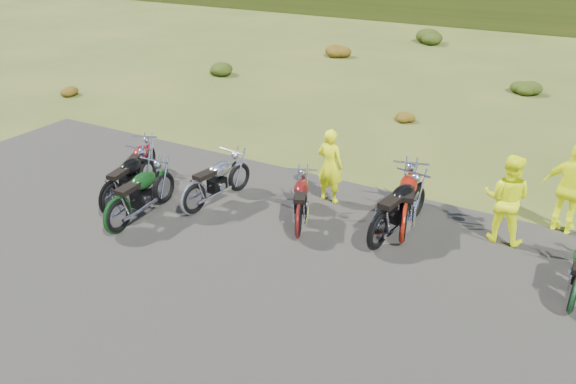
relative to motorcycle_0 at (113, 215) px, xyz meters
The scene contains 19 objects.
ground 3.87m from the motorcycle_0, ahead, with size 300.00×300.00×0.00m, color #374A18.
gravel_pad 4.32m from the motorcycle_0, 26.40° to the right, with size 20.00×12.00×0.04m, color black.
shrub_0 10.15m from the motorcycle_0, 143.21° to the left, with size 0.77×0.77×0.45m, color #64370C.
shrub_1 12.53m from the motorcycle_0, 114.68° to the left, with size 1.03×1.03×0.61m, color #1F340D.
shrub_2 16.85m from the motorcycle_0, 97.95° to the left, with size 1.30×1.30×0.77m, color #64370C.
shrub_3 21.99m from the motorcycle_0, 88.51° to the left, with size 1.56×1.56×0.92m, color #1F340D.
shrub_4 9.91m from the motorcycle_0, 69.50° to the left, with size 0.77×0.77×0.45m, color #64370C.
shrub_5 15.91m from the motorcycle_0, 66.40° to the left, with size 1.03×1.03×0.61m, color #1F340D.
motorcycle_0 is the anchor object (origin of this frame).
motorcycle_1 1.06m from the motorcycle_0, 109.46° to the left, with size 1.99×0.66×1.04m, color maroon, non-canonical shape.
motorcycle_2 0.91m from the motorcycle_0, 35.71° to the right, with size 2.27×0.76×1.19m, color black, non-canonical shape.
motorcycle_3 1.82m from the motorcycle_0, 28.95° to the left, with size 2.19×0.73×1.15m, color #A3A2A7, non-canonical shape.
motorcycle_4 4.20m from the motorcycle_0, 15.55° to the left, with size 2.01×0.67×1.05m, color #520E0D, non-canonical shape.
motorcycle_5 5.82m from the motorcycle_0, 14.78° to the left, with size 2.34×0.78×1.23m, color black, non-canonical shape.
motorcycle_6 6.28m from the motorcycle_0, 18.43° to the left, with size 2.34×0.78×1.23m, color maroon, non-canonical shape.
motorcycle_7 9.20m from the motorcycle_0, ahead, with size 1.87×0.62×0.98m, color black, non-canonical shape.
person_middle 4.94m from the motorcycle_0, 36.99° to the left, with size 0.63×0.42×1.74m, color #E8F70D.
person_right_a 8.28m from the motorcycle_0, 21.70° to the left, with size 0.90×0.70×1.84m, color #E8F70D.
person_right_b 9.65m from the motorcycle_0, 24.87° to the left, with size 1.12×0.47×1.92m, color #E8F70D.
Camera 1 is at (4.86, -7.70, 5.88)m, focal length 35.00 mm.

